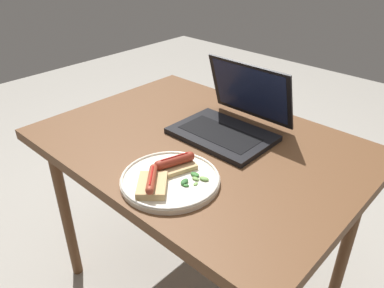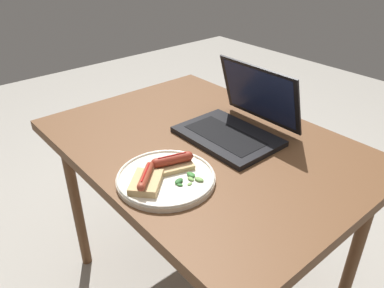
{
  "view_description": "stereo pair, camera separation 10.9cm",
  "coord_description": "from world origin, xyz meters",
  "views": [
    {
      "loc": [
        0.71,
        -0.8,
        1.32
      ],
      "look_at": [
        0.07,
        -0.11,
        0.77
      ],
      "focal_mm": 35.0,
      "sensor_mm": 36.0,
      "label": 1
    },
    {
      "loc": [
        0.79,
        -0.72,
        1.32
      ],
      "look_at": [
        0.07,
        -0.11,
        0.77
      ],
      "focal_mm": 35.0,
      "sensor_mm": 36.0,
      "label": 2
    }
  ],
  "objects": [
    {
      "name": "plate",
      "position": [
        0.1,
        -0.23,
        0.72
      ],
      "size": [
        0.27,
        0.27,
        0.02
      ],
      "color": "silver",
      "rests_on": "desk"
    },
    {
      "name": "sausage_toast_left",
      "position": [
        0.07,
        -0.19,
        0.74
      ],
      "size": [
        0.1,
        0.13,
        0.04
      ],
      "rotation": [
        0.0,
        0.0,
        4.41
      ],
      "color": "tan",
      "rests_on": "plate"
    },
    {
      "name": "laptop",
      "position": [
        0.04,
        0.11,
        0.75
      ],
      "size": [
        0.32,
        0.3,
        0.23
      ],
      "color": "black",
      "rests_on": "desk"
    },
    {
      "name": "desk",
      "position": [
        0.0,
        0.0,
        0.64
      ],
      "size": [
        1.05,
        0.76,
        0.71
      ],
      "color": "brown",
      "rests_on": "ground_plane"
    },
    {
      "name": "ground_plane",
      "position": [
        0.0,
        0.0,
        0.0
      ],
      "size": [
        6.0,
        6.0,
        0.0
      ],
      "primitive_type": "plane",
      "color": "#9E998E"
    },
    {
      "name": "sausage_toast_middle",
      "position": [
        0.09,
        -0.29,
        0.74
      ],
      "size": [
        0.13,
        0.13,
        0.04
      ],
      "rotation": [
        0.0,
        0.0,
        5.45
      ],
      "color": "tan",
      "rests_on": "plate"
    },
    {
      "name": "salad_pile",
      "position": [
        0.15,
        -0.19,
        0.73
      ],
      "size": [
        0.06,
        0.07,
        0.01
      ],
      "color": "#709E4C",
      "rests_on": "plate"
    }
  ]
}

